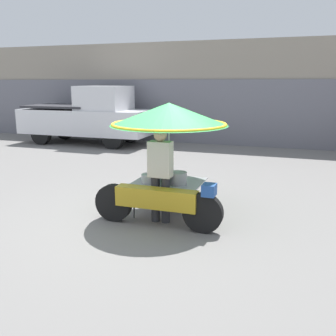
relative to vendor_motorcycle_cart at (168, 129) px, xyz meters
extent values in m
plane|color=slate|center=(-0.32, -0.32, -1.53)|extent=(36.00, 36.00, 0.00)
cube|color=gray|center=(-0.32, 8.91, 0.36)|extent=(28.00, 2.00, 3.78)
cube|color=slate|center=(-0.32, 7.88, -0.33)|extent=(23.80, 0.06, 2.40)
cylinder|color=black|center=(0.77, -0.56, -1.22)|extent=(0.63, 0.14, 0.63)
cylinder|color=black|center=(-0.77, -0.56, -1.22)|extent=(0.63, 0.14, 0.63)
cube|color=#B7931E|center=(0.00, -0.56, -1.06)|extent=(1.36, 0.24, 0.32)
cube|color=#234C93|center=(0.86, -0.56, -0.84)|extent=(0.20, 0.24, 0.18)
cylinder|color=black|center=(0.00, 0.35, -1.25)|extent=(0.57, 0.14, 0.57)
cylinder|color=#515156|center=(0.50, -0.34, -1.24)|extent=(0.03, 0.03, 0.58)
cylinder|color=#515156|center=(0.50, 0.46, -1.24)|extent=(0.03, 0.03, 0.58)
cylinder|color=#515156|center=(-0.50, -0.34, -1.24)|extent=(0.03, 0.03, 0.58)
cylinder|color=#515156|center=(-0.50, 0.46, -1.24)|extent=(0.03, 0.03, 0.58)
cube|color=#9E9EA3|center=(0.00, 0.06, -0.94)|extent=(1.17, 0.94, 0.02)
cylinder|color=#B2B2B7|center=(0.00, 0.06, -0.44)|extent=(0.03, 0.03, 0.98)
cone|color=green|center=(0.00, 0.06, 0.24)|extent=(2.01, 2.01, 0.38)
torus|color=yellow|center=(0.00, 0.06, 0.07)|extent=(1.96, 1.96, 0.05)
cylinder|color=#B7B7BC|center=(-0.27, -0.10, -0.86)|extent=(0.35, 0.35, 0.14)
cylinder|color=#939399|center=(0.20, -0.08, -0.83)|extent=(0.31, 0.31, 0.21)
cylinder|color=#939399|center=(-0.06, 0.25, -0.89)|extent=(0.28, 0.28, 0.09)
cylinder|color=#2D2D33|center=(-0.10, -0.34, -1.14)|extent=(0.14, 0.14, 0.78)
cylinder|color=#2D2D33|center=(0.08, -0.34, -1.14)|extent=(0.14, 0.14, 0.78)
cube|color=beige|center=(-0.01, -0.34, -0.46)|extent=(0.38, 0.22, 0.59)
sphere|color=tan|center=(-0.01, -0.34, -0.06)|extent=(0.21, 0.21, 0.21)
cylinder|color=black|center=(-4.02, 5.72, -1.15)|extent=(0.77, 0.24, 0.77)
cylinder|color=black|center=(-4.02, 7.23, -1.15)|extent=(0.77, 0.24, 0.77)
cylinder|color=black|center=(-7.02, 5.72, -1.15)|extent=(0.77, 0.24, 0.77)
cylinder|color=black|center=(-7.02, 7.23, -1.15)|extent=(0.77, 0.24, 0.77)
cube|color=silver|center=(-5.52, 6.48, -0.69)|extent=(5.01, 1.79, 0.91)
cube|color=silver|center=(-4.72, 6.48, 0.19)|extent=(1.70, 1.64, 0.87)
cube|color=#2D2D33|center=(-6.52, 6.48, -0.14)|extent=(2.61, 1.71, 0.08)
camera|label=1|loc=(2.05, -5.93, 0.76)|focal=40.00mm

